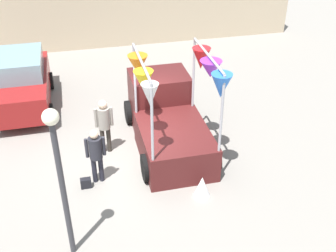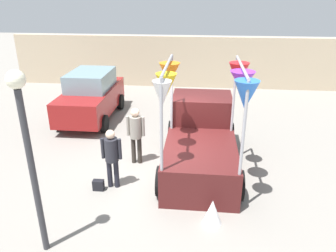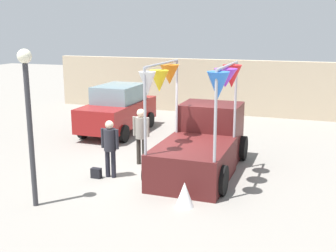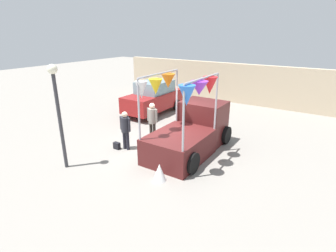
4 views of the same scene
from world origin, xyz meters
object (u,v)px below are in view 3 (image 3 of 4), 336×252
at_px(parked_car, 118,109).
at_px(street_lamp, 28,105).
at_px(person_customer, 110,143).
at_px(folded_kite_bundle_white, 185,194).
at_px(handbag, 96,173).
at_px(person_vendor, 141,131).
at_px(vendor_truck, 203,139).

distance_m(parked_car, street_lamp, 7.32).
distance_m(parked_car, person_customer, 5.18).
xyz_separation_m(person_customer, folded_kite_bundle_white, (2.53, -1.22, -0.67)).
bearing_deg(handbag, folded_kite_bundle_white, -19.57).
relative_size(person_vendor, street_lamp, 0.47).
bearing_deg(vendor_truck, person_vendor, -175.95).
bearing_deg(folded_kite_bundle_white, street_lamp, -161.72).
distance_m(vendor_truck, street_lamp, 5.06).
bearing_deg(person_vendor, vendor_truck, 4.05).
distance_m(parked_car, person_vendor, 4.20).
xyz_separation_m(parked_car, folded_kite_bundle_white, (4.61, -5.97, -0.64)).
height_order(vendor_truck, street_lamp, street_lamp).
xyz_separation_m(parked_car, person_vendor, (2.44, -3.41, 0.10)).
bearing_deg(folded_kite_bundle_white, parked_car, 127.66).
bearing_deg(parked_car, person_vendor, -54.46).
bearing_deg(handbag, street_lamp, -101.57).
relative_size(vendor_truck, parked_car, 1.02).
relative_size(parked_car, folded_kite_bundle_white, 6.67).
bearing_deg(vendor_truck, parked_car, 142.74).
bearing_deg(person_customer, street_lamp, -108.68).
distance_m(person_vendor, street_lamp, 4.06).
distance_m(vendor_truck, person_customer, 2.67).
bearing_deg(street_lamp, folded_kite_bundle_white, 18.28).
height_order(person_customer, street_lamp, street_lamp).
height_order(vendor_truck, folded_kite_bundle_white, vendor_truck).
bearing_deg(handbag, person_customer, 29.74).
height_order(vendor_truck, parked_car, vendor_truck).
bearing_deg(vendor_truck, handbag, -147.29).
xyz_separation_m(person_customer, street_lamp, (-0.78, -2.32, 1.42)).
distance_m(vendor_truck, folded_kite_bundle_white, 2.77).
xyz_separation_m(person_vendor, folded_kite_bundle_white, (2.17, -2.55, -0.74)).
relative_size(person_customer, handbag, 5.76).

